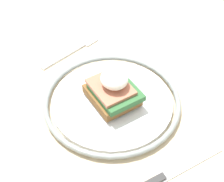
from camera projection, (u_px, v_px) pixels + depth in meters
dining_table at (91, 151)px, 0.67m from camera, size 1.11×0.73×0.72m
plate at (112, 101)px, 0.61m from camera, size 0.27×0.27×0.02m
sandwich at (113, 89)px, 0.58m from camera, size 0.09×0.08×0.07m
fork at (73, 51)px, 0.73m from camera, size 0.05×0.16×0.00m
knife at (163, 177)px, 0.50m from camera, size 0.02×0.21×0.01m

